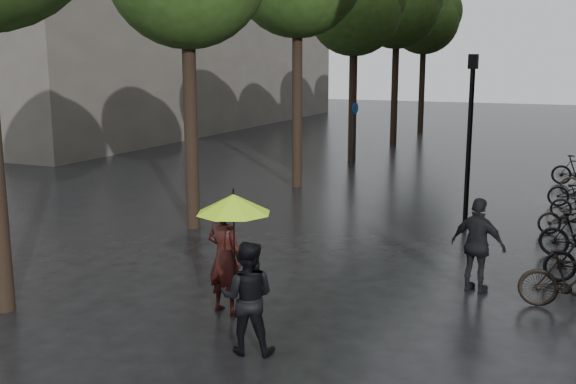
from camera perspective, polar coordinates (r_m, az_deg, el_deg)
The scene contains 8 objects.
ground at distance 9.01m, azimuth -9.20°, elevation -15.62°, with size 120.00×120.00×0.00m, color black.
bg_building at distance 43.75m, azimuth -13.97°, elevation 14.71°, with size 16.00×30.00×14.00m, color #47423D.
person_burgundy at distance 10.89m, azimuth -5.37°, elevation -5.51°, with size 0.68×0.44×1.85m, color black.
person_black at distance 9.45m, azimuth -3.45°, elevation -8.90°, with size 0.78×0.61×1.61m, color black.
lime_umbrella at distance 9.81m, azimuth -4.64°, elevation -1.00°, with size 1.12×1.12×1.65m.
pedestrian_walking at distance 12.27m, azimuth 15.78°, elevation -4.37°, with size 0.99×0.41×1.69m, color black.
lamp_post at distance 16.56m, azimuth 15.16°, elevation 5.53°, with size 0.21×0.21×4.17m.
cycle_sign at distance 25.88m, azimuth 5.59°, elevation 5.73°, with size 0.13×0.45×2.45m.
Camera 1 is at (4.47, -6.70, 4.04)m, focal length 42.00 mm.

